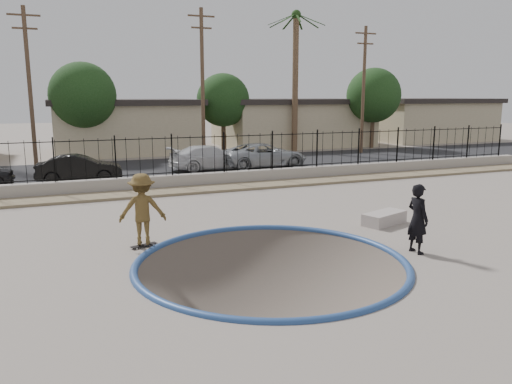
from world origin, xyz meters
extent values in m
cube|color=gray|center=(0.00, 12.00, -1.10)|extent=(120.00, 120.00, 2.20)
torus|color=navy|center=(0.00, -1.00, 0.00)|extent=(7.04, 7.04, 0.20)
cube|color=#91805F|center=(0.00, 9.20, 0.06)|extent=(42.00, 1.60, 0.11)
cube|color=#A0968D|center=(0.00, 10.30, 0.30)|extent=(42.00, 0.45, 0.60)
cube|color=black|center=(0.00, 10.30, 0.72)|extent=(40.00, 0.04, 0.03)
cube|color=black|center=(0.00, 10.30, 2.30)|extent=(40.00, 0.04, 0.04)
cube|color=black|center=(0.00, 17.00, 0.02)|extent=(90.00, 8.00, 0.04)
cube|color=tan|center=(0.00, 26.50, 1.75)|extent=(10.00, 8.00, 3.50)
cube|color=#2A2522|center=(0.00, 26.50, 3.70)|extent=(10.60, 8.60, 0.40)
cube|color=tan|center=(14.00, 26.50, 1.75)|extent=(12.00, 8.00, 3.50)
cube|color=#2A2522|center=(14.00, 26.50, 3.70)|extent=(12.60, 8.60, 0.40)
cube|color=tan|center=(28.00, 26.50, 1.75)|extent=(11.00, 8.00, 3.50)
cube|color=#2A2522|center=(28.00, 26.50, 3.70)|extent=(11.60, 8.60, 0.40)
cylinder|color=brown|center=(12.00, 22.00, 5.00)|extent=(0.44, 0.44, 10.00)
sphere|color=#1E3D15|center=(12.00, 22.00, 9.95)|extent=(0.70, 0.70, 0.70)
cylinder|color=#473323|center=(-6.00, 19.00, 4.50)|extent=(0.24, 0.24, 9.00)
cube|color=#473323|center=(-6.00, 19.00, 8.50)|extent=(1.70, 0.10, 0.10)
cube|color=#473323|center=(-6.00, 19.00, 7.80)|extent=(1.30, 0.10, 0.10)
cylinder|color=#473323|center=(4.00, 19.00, 4.75)|extent=(0.24, 0.24, 9.50)
cube|color=#473323|center=(4.00, 19.00, 9.00)|extent=(1.70, 0.10, 0.10)
cube|color=#473323|center=(4.00, 19.00, 8.30)|extent=(1.30, 0.10, 0.10)
cylinder|color=#473323|center=(16.00, 19.00, 4.50)|extent=(0.24, 0.24, 9.00)
cube|color=#473323|center=(16.00, 19.00, 8.50)|extent=(1.70, 0.10, 0.10)
cube|color=#473323|center=(16.00, 19.00, 7.80)|extent=(1.30, 0.10, 0.10)
cylinder|color=#473323|center=(-3.00, 23.00, 1.50)|extent=(0.34, 0.34, 3.00)
sphere|color=#143311|center=(-3.00, 23.00, 4.20)|extent=(4.32, 4.32, 4.32)
cylinder|color=#473323|center=(7.00, 24.00, 1.38)|extent=(0.34, 0.34, 2.75)
sphere|color=#143311|center=(7.00, 24.00, 3.85)|extent=(3.96, 3.96, 3.96)
cylinder|color=#473323|center=(19.00, 22.00, 1.50)|extent=(0.34, 0.34, 3.00)
sphere|color=#143311|center=(19.00, 22.00, 4.20)|extent=(4.32, 4.32, 4.32)
imported|color=olive|center=(-2.78, 1.60, 1.00)|extent=(1.41, 0.98, 2.00)
cube|color=black|center=(-2.78, 1.60, 0.06)|extent=(0.79, 0.43, 0.02)
cylinder|color=silver|center=(-3.00, 1.45, 0.03)|extent=(0.06, 0.04, 0.05)
cylinder|color=silver|center=(-3.05, 1.58, 0.03)|extent=(0.06, 0.04, 0.05)
cylinder|color=silver|center=(-2.51, 1.62, 0.03)|extent=(0.06, 0.04, 0.05)
cylinder|color=silver|center=(-2.56, 1.75, 0.03)|extent=(0.06, 0.04, 0.05)
imported|color=black|center=(4.00, -1.67, 0.95)|extent=(0.50, 0.72, 1.90)
cube|color=#A59992|center=(5.06, 1.19, 0.20)|extent=(1.74, 1.19, 0.40)
imported|color=black|center=(-3.89, 13.48, 0.70)|extent=(4.13, 1.80, 1.32)
imported|color=silver|center=(3.25, 15.00, 0.72)|extent=(4.88, 2.30, 1.38)
imported|color=#9CA0A4|center=(6.40, 14.66, 0.75)|extent=(5.26, 2.66, 1.43)
camera|label=1|loc=(-4.89, -12.11, 4.21)|focal=35.00mm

